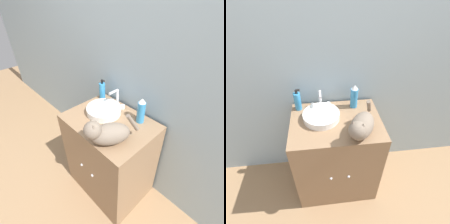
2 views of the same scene
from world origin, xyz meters
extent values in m
plane|color=#997551|center=(0.00, 0.00, 0.00)|extent=(8.00, 8.00, 0.00)
cube|color=#9EB7C6|center=(0.00, 0.55, 1.25)|extent=(6.00, 0.05, 2.50)
cube|color=#8C6B4C|center=(0.00, 0.25, 0.41)|extent=(0.70, 0.51, 0.82)
sphere|color=silver|center=(-0.07, 0.00, 0.45)|extent=(0.02, 0.02, 0.02)
sphere|color=silver|center=(0.07, 0.00, 0.45)|extent=(0.02, 0.02, 0.02)
cylinder|color=white|center=(-0.11, 0.30, 0.85)|extent=(0.28, 0.28, 0.05)
cylinder|color=silver|center=(-0.11, 0.45, 0.90)|extent=(0.02, 0.02, 0.15)
cylinder|color=silver|center=(-0.11, 0.40, 0.97)|extent=(0.02, 0.09, 0.02)
cylinder|color=white|center=(-0.17, 0.45, 0.84)|extent=(0.03, 0.03, 0.03)
cylinder|color=white|center=(-0.04, 0.45, 0.84)|extent=(0.03, 0.03, 0.03)
ellipsoid|color=#7A6B5B|center=(0.16, 0.11, 0.89)|extent=(0.26, 0.31, 0.14)
sphere|color=#7A6B5B|center=(0.11, 0.01, 0.95)|extent=(0.16, 0.16, 0.12)
cone|color=#7A6B5B|center=(0.08, 0.03, 0.99)|extent=(0.05, 0.05, 0.04)
cone|color=#7A6B5B|center=(0.14, 0.00, 0.99)|extent=(0.05, 0.05, 0.04)
cylinder|color=#7A6B5B|center=(0.24, 0.24, 0.95)|extent=(0.07, 0.10, 0.14)
cylinder|color=#338CCC|center=(-0.29, 0.44, 0.90)|extent=(0.06, 0.06, 0.15)
cylinder|color=black|center=(-0.29, 0.44, 0.99)|extent=(0.02, 0.02, 0.03)
cylinder|color=black|center=(-0.27, 0.44, 1.00)|extent=(0.03, 0.02, 0.02)
cylinder|color=#338CCC|center=(0.17, 0.42, 0.90)|extent=(0.06, 0.06, 0.17)
cone|color=white|center=(0.17, 0.42, 1.01)|extent=(0.05, 0.05, 0.04)
camera|label=1|loc=(0.77, -0.46, 1.67)|focal=28.00mm
camera|label=2|loc=(-0.10, -0.74, 1.71)|focal=28.00mm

